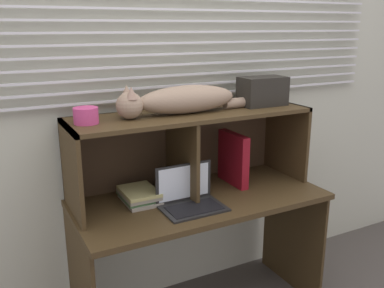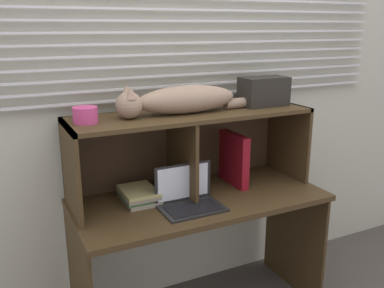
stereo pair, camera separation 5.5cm
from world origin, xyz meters
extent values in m
cube|color=beige|center=(0.00, 0.55, 1.25)|extent=(4.40, 0.04, 2.50)
cube|color=silver|center=(0.00, 0.50, 1.25)|extent=(2.82, 0.02, 0.01)
cube|color=silver|center=(0.00, 0.50, 1.31)|extent=(2.82, 0.02, 0.01)
cube|color=silver|center=(0.00, 0.50, 1.36)|extent=(2.82, 0.02, 0.01)
cube|color=silver|center=(0.00, 0.50, 1.42)|extent=(2.82, 0.02, 0.01)
cube|color=silver|center=(0.00, 0.50, 1.48)|extent=(2.82, 0.02, 0.01)
cube|color=silver|center=(0.00, 0.50, 1.54)|extent=(2.82, 0.02, 0.01)
cube|color=silver|center=(0.00, 0.50, 1.60)|extent=(2.82, 0.02, 0.01)
cube|color=silver|center=(0.00, 0.50, 1.66)|extent=(2.82, 0.02, 0.01)
cube|color=silver|center=(0.00, 0.50, 1.72)|extent=(2.82, 0.02, 0.01)
cube|color=#3F2F19|center=(0.00, 0.20, 0.72)|extent=(1.36, 0.62, 0.03)
cube|color=#3F2F19|center=(0.67, 0.20, 0.35)|extent=(0.02, 0.55, 0.71)
cube|color=#3F2F19|center=(0.00, 0.30, 1.18)|extent=(1.32, 0.40, 0.02)
cube|color=#3F2F19|center=(-0.65, 0.30, 0.96)|extent=(0.02, 0.40, 0.45)
cube|color=#3F2F19|center=(0.65, 0.30, 0.96)|extent=(0.02, 0.40, 0.45)
cube|color=#3F2F19|center=(-0.06, 0.30, 0.95)|extent=(0.02, 0.38, 0.43)
cube|color=#42301E|center=(0.00, 0.50, 0.96)|extent=(1.32, 0.01, 0.45)
ellipsoid|color=gray|center=(-0.03, 0.30, 1.26)|extent=(0.56, 0.16, 0.15)
sphere|color=gray|center=(-0.35, 0.30, 1.25)|extent=(0.13, 0.13, 0.13)
cone|color=#9E7D6A|center=(-0.35, 0.27, 1.32)|extent=(0.06, 0.06, 0.06)
cone|color=gray|center=(-0.35, 0.33, 1.32)|extent=(0.06, 0.06, 0.06)
cylinder|color=gray|center=(0.36, 0.30, 1.22)|extent=(0.30, 0.06, 0.06)
cube|color=black|center=(-0.11, 0.08, 0.74)|extent=(0.32, 0.22, 0.01)
cube|color=black|center=(-0.11, 0.19, 0.85)|extent=(0.32, 0.01, 0.20)
cube|color=white|center=(-0.11, 0.18, 0.85)|extent=(0.29, 0.00, 0.18)
cube|color=black|center=(-0.11, 0.07, 0.75)|extent=(0.27, 0.15, 0.00)
cube|color=maroon|center=(0.27, 0.30, 0.89)|extent=(0.05, 0.26, 0.30)
cube|color=gray|center=(-0.31, 0.30, 0.75)|extent=(0.17, 0.23, 0.02)
cube|color=#446D40|center=(-0.31, 0.31, 0.77)|extent=(0.17, 0.23, 0.01)
cube|color=gray|center=(-0.32, 0.30, 0.78)|extent=(0.17, 0.23, 0.02)
cube|color=tan|center=(-0.32, 0.29, 0.80)|extent=(0.17, 0.23, 0.02)
cylinder|color=#C9417C|center=(-0.56, 0.30, 1.23)|extent=(0.12, 0.12, 0.08)
cube|color=black|center=(0.46, 0.30, 1.27)|extent=(0.27, 0.15, 0.16)
camera|label=1|loc=(-1.02, -1.65, 1.64)|focal=39.45mm
camera|label=2|loc=(-0.97, -1.68, 1.64)|focal=39.45mm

